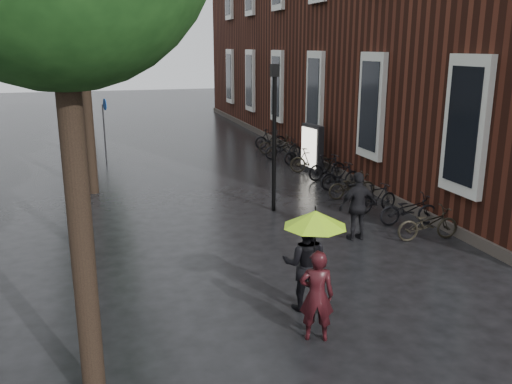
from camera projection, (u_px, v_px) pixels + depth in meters
name	position (u px, v px, depth m)	size (l,w,h in m)	color
brick_building	(379.00, 26.00, 27.42)	(10.20, 33.20, 12.00)	#38160F
street_trees	(78.00, 8.00, 20.05)	(4.33, 34.03, 8.91)	black
person_burgundy	(317.00, 296.00, 9.32)	(0.60, 0.40, 1.65)	black
person_black	(305.00, 264.00, 10.41)	(0.91, 0.71, 1.86)	black
lime_umbrella	(315.00, 219.00, 9.50)	(1.16, 1.16, 1.70)	black
pedestrian_walking	(358.00, 206.00, 14.21)	(1.08, 0.45, 1.84)	black
parked_bicycles	(324.00, 168.00, 20.74)	(2.10, 14.53, 1.01)	black
ad_lightbox	(312.00, 148.00, 21.96)	(0.30, 1.29, 1.94)	black
lamp_post	(274.00, 124.00, 16.27)	(0.23, 0.23, 4.48)	black
cycle_sign	(105.00, 120.00, 23.68)	(0.15, 0.51, 2.79)	#262628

